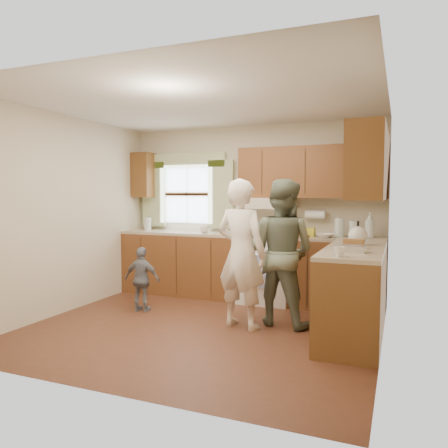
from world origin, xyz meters
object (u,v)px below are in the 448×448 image
at_px(woman_left, 241,254).
at_px(woman_right, 281,252).
at_px(stove, 265,268).
at_px(child, 142,279).

bearing_deg(woman_left, woman_right, -128.68).
distance_m(stove, woman_left, 1.31).
relative_size(stove, woman_left, 0.64).
relative_size(stove, woman_right, 0.64).
xyz_separation_m(stove, woman_right, (0.48, -0.95, 0.37)).
bearing_deg(stove, woman_left, -85.65).
relative_size(woman_left, woman_right, 1.00).
height_order(stove, woman_left, woman_left).
bearing_deg(child, woman_left, 170.17).
bearing_deg(woman_right, woman_left, 49.45).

